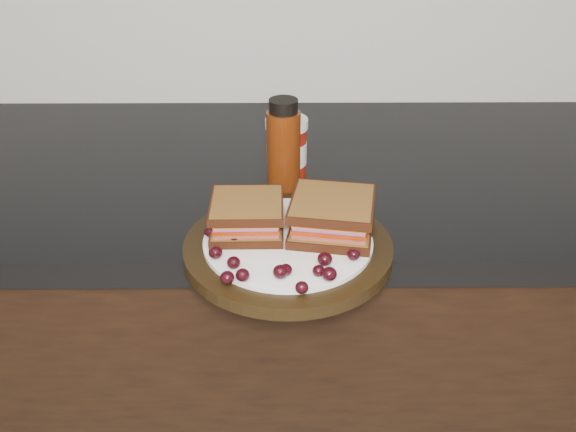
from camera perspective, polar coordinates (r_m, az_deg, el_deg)
name	(u,v)px	position (r m, az deg, el deg)	size (l,w,h in m)	color
base_cabinets	(161,367)	(1.40, -11.23, -13.05)	(3.96, 0.58, 0.86)	black
countertop	(135,175)	(1.15, -13.45, 3.55)	(3.98, 0.60, 0.04)	black
plate	(288,249)	(0.86, 0.00, -2.93)	(0.28, 0.28, 0.02)	black
sandwich_left	(247,216)	(0.86, -3.66, 0.01)	(0.10, 0.10, 0.04)	brown
sandwich_right	(332,216)	(0.86, 3.93, 0.01)	(0.11, 0.11, 0.05)	brown
grape_0	(216,252)	(0.82, -6.46, -3.24)	(0.02, 0.02, 0.02)	black
grape_1	(234,263)	(0.80, -4.86, -4.15)	(0.02, 0.02, 0.02)	black
grape_2	(227,278)	(0.77, -5.42, -5.47)	(0.02, 0.02, 0.02)	black
grape_3	(243,275)	(0.77, -4.05, -5.25)	(0.02, 0.02, 0.02)	black
grape_4	(280,272)	(0.78, -0.69, -4.98)	(0.02, 0.02, 0.02)	black
grape_5	(286,270)	(0.78, -0.20, -4.81)	(0.02, 0.02, 0.02)	black
grape_6	(302,287)	(0.75, 1.24, -6.37)	(0.02, 0.02, 0.01)	black
grape_7	(329,274)	(0.77, 3.69, -5.16)	(0.02, 0.02, 0.02)	black
grape_8	(319,271)	(0.78, 2.74, -4.88)	(0.02, 0.02, 0.01)	black
grape_9	(325,259)	(0.80, 3.29, -3.84)	(0.02, 0.02, 0.02)	black
grape_10	(354,254)	(0.81, 5.85, -3.42)	(0.02, 0.02, 0.02)	black
grape_11	(343,242)	(0.83, 4.88, -2.31)	(0.02, 0.02, 0.02)	black
grape_12	(352,239)	(0.84, 5.68, -2.06)	(0.02, 0.02, 0.02)	black
grape_13	(347,222)	(0.88, 5.27, -0.57)	(0.02, 0.02, 0.02)	black
grape_14	(332,219)	(0.89, 3.96, -0.23)	(0.02, 0.02, 0.01)	black
grape_15	(317,218)	(0.88, 2.59, -0.21)	(0.02, 0.02, 0.02)	black
grape_16	(243,213)	(0.90, -4.05, 0.24)	(0.02, 0.02, 0.02)	black
grape_17	(240,218)	(0.88, -4.27, -0.14)	(0.02, 0.02, 0.02)	black
grape_18	(218,227)	(0.87, -6.20, -0.98)	(0.02, 0.02, 0.02)	black
grape_19	(230,226)	(0.86, -5.15, -0.93)	(0.02, 0.02, 0.02)	black
grape_20	(234,241)	(0.84, -4.79, -2.26)	(0.02, 0.02, 0.01)	black
grape_21	(260,221)	(0.88, -2.48, -0.45)	(0.02, 0.02, 0.01)	black
grape_22	(245,228)	(0.86, -3.85, -1.07)	(0.02, 0.02, 0.02)	black
grape_23	(211,231)	(0.86, -6.84, -1.37)	(0.02, 0.02, 0.02)	black
condiment_jar	(287,148)	(1.05, -0.12, 6.07)	(0.07, 0.07, 0.10)	maroon
oil_bottle	(284,145)	(1.00, -0.40, 6.36)	(0.05, 0.05, 0.15)	#4F1D07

